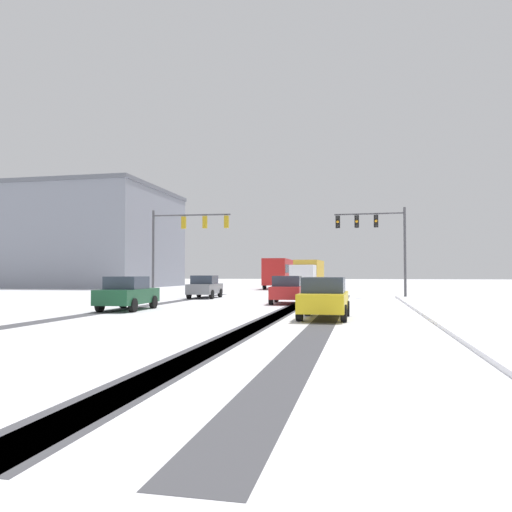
% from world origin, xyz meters
% --- Properties ---
extents(wheel_track_left_lane, '(0.91, 36.68, 0.01)m').
position_xyz_m(wheel_track_left_lane, '(4.77, 16.67, 0.00)').
color(wheel_track_left_lane, '#4C4C51').
rests_on(wheel_track_left_lane, ground).
extents(wheel_track_right_lane, '(0.86, 36.68, 0.01)m').
position_xyz_m(wheel_track_right_lane, '(2.71, 16.67, 0.00)').
color(wheel_track_right_lane, '#4C4C51').
rests_on(wheel_track_right_lane, ground).
extents(wheel_track_center, '(0.91, 36.68, 0.01)m').
position_xyz_m(wheel_track_center, '(2.54, 16.67, 0.00)').
color(wheel_track_center, '#4C4C51').
rests_on(wheel_track_center, ground).
extents(wheel_track_oncoming, '(0.91, 36.68, 0.01)m').
position_xyz_m(wheel_track_oncoming, '(-5.38, 16.67, 0.00)').
color(wheel_track_oncoming, '#4C4C51').
rests_on(wheel_track_oncoming, ground).
extents(sidewalk_kerb_right, '(4.00, 36.68, 0.12)m').
position_xyz_m(sidewalk_kerb_right, '(10.57, 15.01, 0.06)').
color(sidewalk_kerb_right, white).
rests_on(sidewalk_kerb_right, ground).
extents(traffic_signal_near_right, '(5.07, 0.44, 6.50)m').
position_xyz_m(traffic_signal_near_right, '(7.18, 31.37, 4.76)').
color(traffic_signal_near_right, '#47474C').
rests_on(traffic_signal_near_right, ground).
extents(traffic_signal_near_left, '(6.01, 0.62, 6.50)m').
position_xyz_m(traffic_signal_near_left, '(-6.80, 29.48, 4.79)').
color(traffic_signal_near_left, '#47474C').
rests_on(traffic_signal_near_left, ground).
extents(car_grey_lead, '(1.99, 4.18, 1.62)m').
position_xyz_m(car_grey_lead, '(-4.86, 28.61, 0.82)').
color(car_grey_lead, slate).
rests_on(car_grey_lead, ground).
extents(car_red_second, '(1.99, 4.18, 1.62)m').
position_xyz_m(car_red_second, '(1.87, 23.39, 0.82)').
color(car_red_second, red).
rests_on(car_red_second, ground).
extents(car_dark_green_third, '(1.99, 4.18, 1.62)m').
position_xyz_m(car_dark_green_third, '(-4.92, 16.70, 0.82)').
color(car_dark_green_third, '#194C2D').
rests_on(car_dark_green_third, ground).
extents(car_yellow_cab_fourth, '(1.87, 4.12, 1.62)m').
position_xyz_m(car_yellow_cab_fourth, '(4.69, 14.09, 0.82)').
color(car_yellow_cab_fourth, yellow).
rests_on(car_yellow_cab_fourth, ground).
extents(bus_oncoming, '(2.91, 11.07, 3.38)m').
position_xyz_m(bus_oncoming, '(-3.16, 51.66, 1.99)').
color(bus_oncoming, '#B21E1E').
rests_on(bus_oncoming, ground).
extents(box_truck_delivery, '(2.57, 7.50, 3.02)m').
position_xyz_m(box_truck_delivery, '(1.18, 41.29, 1.63)').
color(box_truck_delivery, silver).
rests_on(box_truck_delivery, ground).
extents(office_building_far_left_block, '(20.76, 19.30, 12.85)m').
position_xyz_m(office_building_far_left_block, '(-29.49, 54.25, 6.43)').
color(office_building_far_left_block, gray).
rests_on(office_building_far_left_block, ground).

